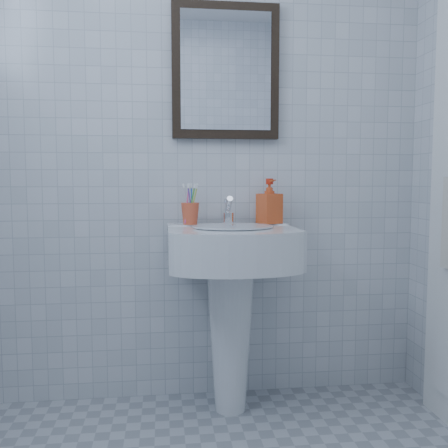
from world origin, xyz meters
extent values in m
cube|color=silver|center=(0.00, 1.20, 1.25)|extent=(2.20, 0.02, 2.50)
cone|color=white|center=(0.16, 1.01, 0.35)|extent=(0.22, 0.22, 0.69)
cube|color=white|center=(0.16, 0.96, 0.76)|extent=(0.55, 0.40, 0.17)
cube|color=white|center=(0.16, 1.11, 0.83)|extent=(0.55, 0.10, 0.03)
cylinder|color=silver|center=(0.16, 0.93, 0.85)|extent=(0.35, 0.35, 0.01)
cylinder|color=silver|center=(0.16, 1.09, 0.87)|extent=(0.05, 0.05, 0.05)
cylinder|color=silver|center=(0.16, 1.07, 0.93)|extent=(0.03, 0.10, 0.08)
cylinder|color=silver|center=(0.16, 1.11, 0.91)|extent=(0.03, 0.05, 0.10)
imported|color=red|center=(0.35, 1.10, 0.95)|extent=(0.12, 0.12, 0.21)
cube|color=black|center=(0.16, 1.18, 1.55)|extent=(0.50, 0.04, 0.62)
cube|color=white|center=(0.16, 1.16, 1.55)|extent=(0.42, 0.00, 0.54)
camera|label=1|loc=(-0.14, -1.17, 1.05)|focal=40.00mm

